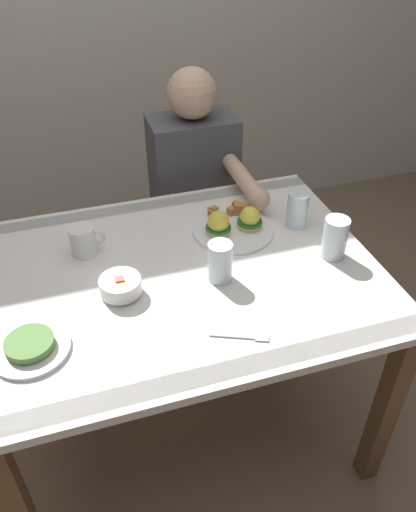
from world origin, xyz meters
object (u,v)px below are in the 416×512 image
at_px(diner_person, 197,190).
at_px(fruit_bowl, 121,286).
at_px(eggs_benedict_plate, 233,225).
at_px(water_glass_near, 297,211).
at_px(water_glass_far, 334,240).
at_px(dining_table, 181,298).
at_px(coffee_mug, 84,240).
at_px(water_glass_extra, 220,263).
at_px(fork, 243,337).
at_px(side_plate, 30,347).

bearing_deg(diner_person, fruit_bowl, -122.60).
relative_size(eggs_benedict_plate, diner_person, 0.24).
bearing_deg(water_glass_near, water_glass_far, -78.98).
relative_size(water_glass_near, water_glass_far, 0.93).
bearing_deg(water_glass_near, dining_table, -164.18).
xyz_separation_m(dining_table, water_glass_far, (0.48, -0.06, 0.17)).
xyz_separation_m(coffee_mug, water_glass_extra, (0.37, -0.25, 0.01)).
relative_size(water_glass_near, water_glass_extra, 0.99).
height_order(fork, water_glass_extra, water_glass_extra).
bearing_deg(water_glass_far, dining_table, 172.43).
relative_size(fork, water_glass_extra, 1.20).
height_order(eggs_benedict_plate, water_glass_near, water_glass_near).
xyz_separation_m(eggs_benedict_plate, fork, (-0.14, -0.46, -0.02)).
distance_m(eggs_benedict_plate, fruit_bowl, 0.46).
bearing_deg(fork, water_glass_extra, 85.89).
distance_m(eggs_benedict_plate, coffee_mug, 0.49).
xyz_separation_m(fruit_bowl, water_glass_far, (0.66, -0.02, 0.03)).
bearing_deg(water_glass_extra, water_glass_far, 0.11).
bearing_deg(fork, water_glass_near, 50.89).
height_order(eggs_benedict_plate, water_glass_far, water_glass_far).
bearing_deg(fork, water_glass_far, 32.19).
xyz_separation_m(fork, water_glass_far, (0.39, 0.25, 0.06)).
bearing_deg(water_glass_near, eggs_benedict_plate, 172.17).
relative_size(eggs_benedict_plate, water_glass_extra, 2.16).
distance_m(coffee_mug, side_plate, 0.42).
bearing_deg(diner_person, dining_table, -110.94).
bearing_deg(water_glass_near, coffee_mug, 175.36).
distance_m(water_glass_extra, diner_person, 0.69).
relative_size(fruit_bowl, coffee_mug, 1.08).
bearing_deg(water_glass_far, water_glass_extra, -179.89).
distance_m(dining_table, fork, 0.34).
bearing_deg(water_glass_extra, dining_table, 148.78).
height_order(water_glass_near, water_glass_extra, same).
relative_size(water_glass_far, water_glass_extra, 1.07).
bearing_deg(side_plate, water_glass_far, 7.84).
bearing_deg(water_glass_far, side_plate, -172.16).
bearing_deg(water_glass_far, water_glass_near, 101.02).
distance_m(fruit_bowl, water_glass_extra, 0.29).
height_order(dining_table, fork, fork).
distance_m(eggs_benedict_plate, side_plate, 0.75).
bearing_deg(eggs_benedict_plate, water_glass_near, -7.83).
bearing_deg(coffee_mug, water_glass_extra, -34.03).
distance_m(fork, side_plate, 0.54).
bearing_deg(dining_table, fork, -74.00).
bearing_deg(dining_table, water_glass_extra, -31.22).
xyz_separation_m(eggs_benedict_plate, diner_person, (0.00, 0.45, -0.12)).
distance_m(coffee_mug, fork, 0.60).
bearing_deg(fruit_bowl, fork, -43.93).
relative_size(eggs_benedict_plate, water_glass_near, 2.17).
bearing_deg(water_glass_far, fork, -147.81).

